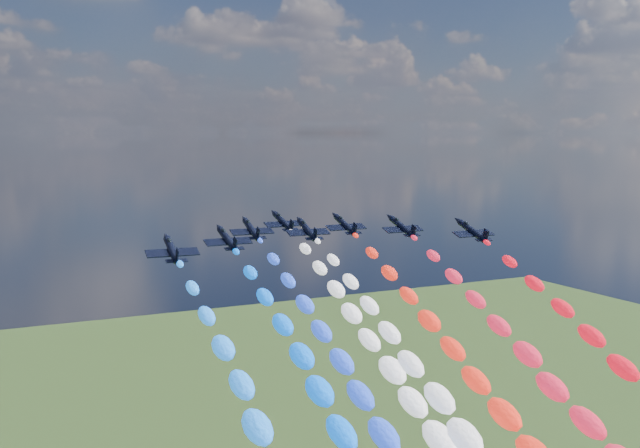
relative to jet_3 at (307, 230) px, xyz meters
name	(u,v)px	position (x,y,z in m)	size (l,w,h in m)	color
jet_0	(172,250)	(-35.25, -16.27, 0.00)	(9.73, 13.04, 2.87)	black
jet_1	(227,239)	(-21.08, -6.58, 0.00)	(9.73, 13.04, 2.87)	black
jet_2	(251,229)	(-10.81, 6.55, 0.00)	(9.73, 13.04, 2.87)	black
trail_2	(372,429)	(-10.81, -48.53, -27.24)	(5.61, 105.38, 56.34)	blue
jet_3	(307,230)	(0.00, 0.00, 0.00)	(9.73, 13.04, 2.87)	black
trail_3	(449,431)	(0.00, -55.09, -27.24)	(5.61, 105.38, 56.34)	white
jet_4	(283,222)	(1.37, 16.96, 0.00)	(9.73, 13.04, 2.87)	black
trail_4	(402,399)	(1.37, -38.12, -27.24)	(5.61, 105.38, 56.34)	white
jet_5	(345,225)	(12.02, 4.83, 0.00)	(9.73, 13.04, 2.87)	black
trail_5	(490,411)	(12.02, -50.26, -27.24)	(5.61, 105.38, 56.34)	red
jet_6	(402,227)	(21.90, -4.50, 0.00)	(9.73, 13.04, 2.87)	black
trail_6	(571,419)	(21.90, -59.58, -27.24)	(5.61, 105.38, 56.34)	red
jet_7	(472,231)	(31.73, -17.82, 0.00)	(9.73, 13.04, 2.87)	black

